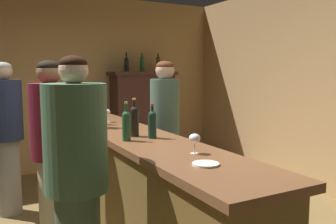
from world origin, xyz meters
The scene contains 18 objects.
wall_back centered at (0.00, 3.01, 1.39)m, with size 5.94×0.12×2.78m, color tan.
bar_counter centered at (0.24, -0.09, 0.53)m, with size 0.59×3.11×1.05m.
display_cabinet centered at (1.52, 2.70, 0.82)m, with size 1.11×0.44×1.58m.
wine_bottle_pinot centered at (0.07, -0.23, 1.18)m, with size 0.07×0.07×0.30m.
wine_bottle_malbec centered at (0.29, -0.22, 1.17)m, with size 0.07×0.07×0.28m.
wine_bottle_merlot centered at (0.13, 0.70, 1.18)m, with size 0.07×0.07×0.29m.
wine_bottle_syrah centered at (0.20, -0.08, 1.19)m, with size 0.07×0.07×0.32m.
wine_glass_front centered at (0.30, -0.84, 1.15)m, with size 0.08×0.08×0.13m.
wine_glass_mid centered at (0.26, 0.81, 1.15)m, with size 0.07×0.07×0.14m.
flower_arrangement centered at (0.05, 0.52, 1.20)m, with size 0.14×0.14×0.39m.
cheese_plate centered at (0.21, -1.10, 1.06)m, with size 0.16×0.16×0.01m, color white.
display_bottle_left centered at (1.24, 2.70, 1.71)m, with size 0.07×0.07×0.31m.
display_bottle_midleft centered at (1.52, 2.70, 1.72)m, with size 0.07×0.07×0.32m.
display_bottle_center centered at (1.81, 2.70, 1.72)m, with size 0.07×0.07×0.32m.
patron_near_entrance centered at (-0.42, -0.64, 0.91)m, with size 0.38×0.38×1.68m.
patron_by_cabinet centered at (-0.41, 0.24, 0.93)m, with size 0.33×0.33×1.67m.
patron_redhead centered at (-0.68, 1.46, 0.92)m, with size 0.37×0.37×1.68m.
bartender centered at (0.87, 0.67, 0.95)m, with size 0.32×0.32×1.69m.
Camera 1 is at (-0.92, -2.73, 1.59)m, focal length 37.81 mm.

